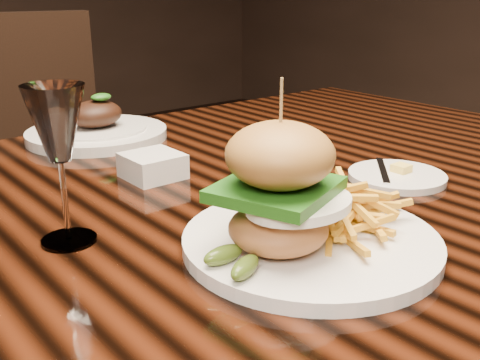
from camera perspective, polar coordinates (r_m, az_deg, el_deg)
dining_table at (r=0.79m, az=-6.05°, el=-6.82°), size 1.60×0.90×0.75m
burger_plate at (r=0.59m, az=6.70°, el=-3.03°), size 0.27×0.27×0.19m
side_saucer at (r=0.84m, az=15.63°, el=0.39°), size 0.14×0.14×0.02m
ramekin at (r=0.83m, az=-8.87°, el=1.44°), size 0.08×0.08×0.04m
wine_glass at (r=0.61m, az=-18.09°, el=4.90°), size 0.06×0.06×0.17m
far_dish at (r=1.06m, az=-14.33°, el=4.94°), size 0.25×0.25×0.08m
chair_far at (r=1.64m, az=-20.07°, el=0.96°), size 0.48×0.49×0.95m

